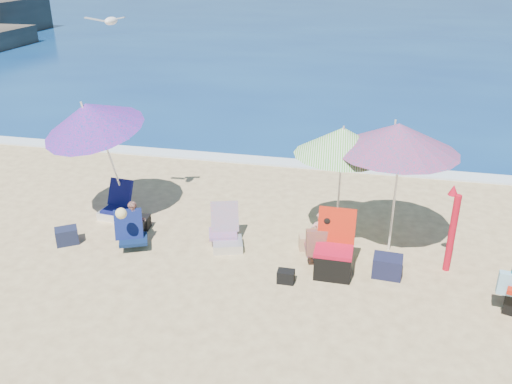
% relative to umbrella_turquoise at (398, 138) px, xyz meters
% --- Properties ---
extents(ground, '(120.00, 120.00, 0.00)m').
position_rel_umbrella_turquoise_xyz_m(ground, '(-1.78, -1.65, -1.93)').
color(ground, '#D8BC84').
rests_on(ground, ground).
extents(sea, '(120.00, 80.00, 0.12)m').
position_rel_umbrella_turquoise_xyz_m(sea, '(-1.78, 43.35, -1.98)').
color(sea, navy).
rests_on(sea, ground).
extents(foam, '(120.00, 0.50, 0.04)m').
position_rel_umbrella_turquoise_xyz_m(foam, '(-1.78, 3.45, -1.91)').
color(foam, white).
rests_on(foam, ground).
extents(umbrella_turquoise, '(2.41, 2.41, 2.19)m').
position_rel_umbrella_turquoise_xyz_m(umbrella_turquoise, '(0.00, 0.00, 0.00)').
color(umbrella_turquoise, white).
rests_on(umbrella_turquoise, ground).
extents(umbrella_striped, '(1.65, 1.65, 2.05)m').
position_rel_umbrella_turquoise_xyz_m(umbrella_striped, '(-0.83, 0.05, -0.13)').
color(umbrella_striped, silver).
rests_on(umbrella_striped, ground).
extents(umbrella_blue, '(2.33, 2.36, 2.38)m').
position_rel_umbrella_turquoise_xyz_m(umbrella_blue, '(-5.09, -0.07, 0.02)').
color(umbrella_blue, white).
rests_on(umbrella_blue, ground).
extents(furled_umbrella, '(0.21, 0.20, 1.41)m').
position_rel_umbrella_turquoise_xyz_m(furled_umbrella, '(0.91, -0.48, -1.15)').
color(furled_umbrella, red).
rests_on(furled_umbrella, ground).
extents(chair_navy, '(0.57, 0.63, 0.66)m').
position_rel_umbrella_turquoise_xyz_m(chair_navy, '(-4.90, 0.09, -1.75)').
color(chair_navy, '#0C1147').
rests_on(chair_navy, ground).
extents(chair_rainbow, '(0.71, 0.80, 0.67)m').
position_rel_umbrella_turquoise_xyz_m(chair_rainbow, '(-2.63, -0.49, -1.75)').
color(chair_rainbow, '#E2504F').
rests_on(chair_rainbow, ground).
extents(camp_chair_left, '(0.58, 0.58, 0.99)m').
position_rel_umbrella_turquoise_xyz_m(camp_chair_left, '(-0.79, -0.97, -1.63)').
color(camp_chair_left, red).
rests_on(camp_chair_left, ground).
extents(person_center, '(0.68, 0.62, 0.87)m').
position_rel_umbrella_turquoise_xyz_m(person_center, '(-1.00, -0.68, -1.51)').
color(person_center, tan).
rests_on(person_center, ground).
extents(person_left, '(0.64, 0.71, 0.84)m').
position_rel_umbrella_turquoise_xyz_m(person_left, '(-4.14, -0.78, -1.55)').
color(person_left, '#AF7669').
rests_on(person_left, ground).
extents(bag_navy_a, '(0.44, 0.42, 0.28)m').
position_rel_umbrella_turquoise_xyz_m(bag_navy_a, '(-5.27, -1.02, -1.79)').
color(bag_navy_a, '#171D34').
rests_on(bag_navy_a, ground).
extents(bag_black_a, '(0.35, 0.27, 0.24)m').
position_rel_umbrella_turquoise_xyz_m(bag_black_a, '(-4.27, -0.25, -1.81)').
color(bag_black_a, black).
rests_on(bag_black_a, ground).
extents(bag_tan, '(0.33, 0.27, 0.24)m').
position_rel_umbrella_turquoise_xyz_m(bag_tan, '(-1.27, -0.33, -1.80)').
color(bag_tan, tan).
rests_on(bag_tan, ground).
extents(bag_navy_b, '(0.45, 0.35, 0.33)m').
position_rel_umbrella_turquoise_xyz_m(bag_navy_b, '(0.01, -0.86, -1.76)').
color(bag_navy_b, '#181A35').
rests_on(bag_navy_b, ground).
extents(bag_black_b, '(0.26, 0.18, 0.20)m').
position_rel_umbrella_turquoise_xyz_m(bag_black_b, '(-1.46, -1.37, -1.83)').
color(bag_black_b, black).
rests_on(bag_black_b, ground).
extents(seagull, '(0.62, 0.36, 0.12)m').
position_rel_umbrella_turquoise_xyz_m(seagull, '(-4.56, -0.00, 1.60)').
color(seagull, white).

